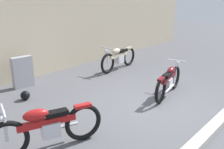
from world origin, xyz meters
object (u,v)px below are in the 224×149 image
helmet (25,95)px  motorcycle_maroon (169,81)px  motorcycle_cream (119,58)px  motorcycle_red (47,127)px  stone_marker (23,72)px

helmet → motorcycle_maroon: motorcycle_maroon is taller
motorcycle_maroon → motorcycle_cream: (1.06, 2.71, 0.03)m
motorcycle_red → motorcycle_maroon: bearing=-164.8°
motorcycle_red → motorcycle_cream: bearing=-133.8°
stone_marker → motorcycle_maroon: bearing=-57.5°
motorcycle_cream → motorcycle_maroon: bearing=64.8°
stone_marker → motorcycle_maroon: stone_marker is taller
stone_marker → helmet: stone_marker is taller
helmet → motorcycle_cream: motorcycle_cream is taller
helmet → motorcycle_maroon: 3.95m
helmet → motorcycle_red: motorcycle_red is taller
stone_marker → helmet: 1.12m
motorcycle_red → stone_marker: bearing=-93.7°
motorcycle_cream → motorcycle_red: (-4.86, -2.38, 0.01)m
motorcycle_red → helmet: bearing=-91.7°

